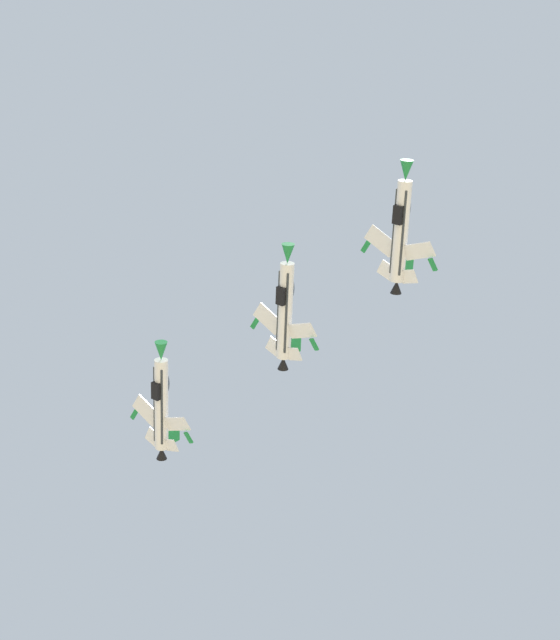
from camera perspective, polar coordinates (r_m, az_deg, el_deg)
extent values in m
cylinder|color=silver|center=(117.91, 6.82, 4.96)|extent=(9.84, 9.53, 1.70)
cube|color=#2D3338|center=(117.54, 6.69, 4.92)|extent=(8.21, 7.95, 1.25)
cone|color=#197A38|center=(116.14, 7.10, 8.34)|extent=(2.81, 2.79, 1.56)
cone|color=black|center=(119.95, 6.56, 1.87)|extent=(2.10, 2.09, 1.36)
ellipsoid|color=#192333|center=(117.73, 7.10, 6.25)|extent=(3.38, 3.34, 1.55)
cube|color=black|center=(116.68, 6.68, 5.90)|extent=(2.54, 2.52, 1.36)
cube|color=silver|center=(116.97, 7.78, 3.86)|extent=(2.73, 3.69, 2.91)
cube|color=#197A38|center=(116.25, 8.59, 3.10)|extent=(1.69, 0.99, 0.55)
cube|color=silver|center=(119.73, 5.70, 4.44)|extent=(3.73, 2.83, 2.91)
cube|color=#197A38|center=(121.20, 4.86, 4.16)|extent=(1.05, 1.70, 0.55)
cube|color=silver|center=(118.63, 7.22, 2.44)|extent=(2.23, 2.27, 1.57)
cube|color=silver|center=(120.22, 6.03, 2.79)|extent=(2.31, 2.27, 1.57)
cube|color=#197A38|center=(120.77, 7.12, 2.94)|extent=(3.16, 3.14, 2.09)
cylinder|color=silver|center=(120.52, 0.30, 0.50)|extent=(9.84, 9.53, 1.70)
cube|color=#2D3338|center=(120.19, 0.16, 0.45)|extent=(8.21, 7.95, 1.26)
cone|color=#197A38|center=(118.16, 0.44, 3.74)|extent=(2.81, 2.79, 1.56)
cone|color=black|center=(123.09, 0.18, -2.43)|extent=(2.10, 2.09, 1.36)
ellipsoid|color=#192333|center=(120.06, 0.55, 1.75)|extent=(3.38, 3.34, 1.55)
cube|color=black|center=(119.19, 0.09, 1.38)|extent=(2.54, 2.52, 1.36)
cube|color=silver|center=(119.53, 1.18, -0.60)|extent=(2.72, 3.67, 2.94)
cube|color=#197A38|center=(118.73, 1.93, -1.38)|extent=(1.69, 0.99, 0.55)
cube|color=silver|center=(122.67, -0.67, 0.07)|extent=(3.70, 2.83, 2.94)
cube|color=#197A38|center=(124.39, -1.40, -0.15)|extent=(1.05, 1.70, 0.55)
cube|color=silver|center=(121.53, 0.75, -1.93)|extent=(2.23, 2.26, 1.58)
cube|color=silver|center=(123.35, -0.32, -1.52)|extent=(2.29, 2.27, 1.58)
cube|color=#197A38|center=(123.59, 0.77, -1.37)|extent=(3.17, 3.15, 2.08)
cylinder|color=silver|center=(125.91, -6.69, -4.74)|extent=(9.84, 9.53, 1.70)
cube|color=#2D3338|center=(125.62, -6.84, -4.81)|extent=(8.23, 7.97, 1.22)
cone|color=#197A38|center=(122.91, -6.70, -1.75)|extent=(2.81, 2.79, 1.56)
cone|color=black|center=(129.04, -6.67, -7.43)|extent=(2.10, 2.09, 1.36)
ellipsoid|color=#192333|center=(125.17, -6.48, -3.57)|extent=(3.38, 3.33, 1.55)
cube|color=black|center=(124.46, -6.96, -3.97)|extent=(2.55, 2.52, 1.35)
cube|color=silver|center=(124.98, -5.86, -5.83)|extent=(2.75, 3.77, 2.81)
cube|color=#197A38|center=(124.21, -5.17, -6.60)|extent=(1.70, 1.00, 0.54)
cube|color=silver|center=(128.30, -7.53, -5.08)|extent=(3.81, 2.86, 2.81)
cube|color=#197A38|center=(130.17, -8.17, -5.23)|extent=(1.06, 1.70, 0.54)
cube|color=silver|center=(127.30, -6.19, -7.02)|extent=(2.25, 2.31, 1.51)
cube|color=silver|center=(129.21, -7.15, -6.56)|extent=(2.35, 2.29, 1.51)
cube|color=#197A38|center=(129.23, -6.10, -6.40)|extent=(3.12, 3.10, 2.14)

